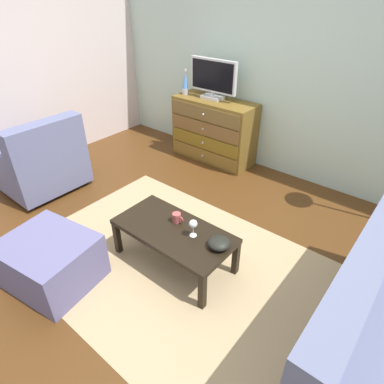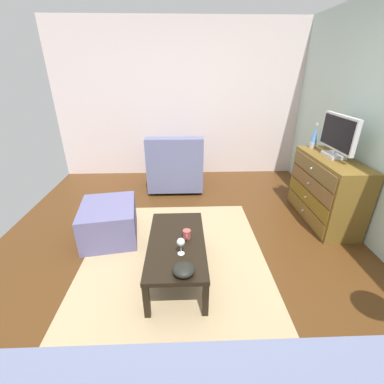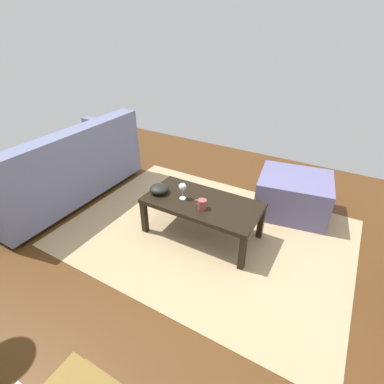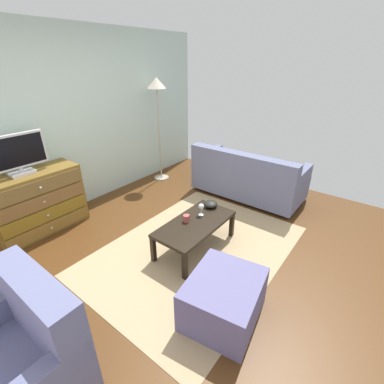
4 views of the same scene
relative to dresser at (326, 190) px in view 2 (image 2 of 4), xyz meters
name	(u,v)px [view 2 (image 2 of 4)]	position (x,y,z in m)	size (l,w,h in m)	color
ground_plane	(193,258)	(0.72, -1.72, -0.45)	(5.62, 4.53, 0.05)	#4E2E13
wall_plain_left	(187,102)	(-1.85, -1.72, 0.86)	(0.12, 4.53, 2.57)	silver
area_rug	(174,270)	(0.92, -1.92, -0.42)	(2.60, 1.90, 0.01)	tan
dresser	(326,190)	(0.00, 0.00, 0.00)	(1.13, 0.49, 0.84)	brown
tv	(338,135)	(-0.06, 0.02, 0.68)	(0.68, 0.18, 0.50)	silver
lava_lamp	(314,137)	(-0.47, -0.04, 0.57)	(0.09, 0.09, 0.33)	#B7B7BC
coffee_table	(177,245)	(0.95, -1.88, -0.09)	(1.04, 0.52, 0.37)	black
wine_glass	(181,243)	(1.13, -1.84, 0.07)	(0.07, 0.07, 0.16)	silver
mug	(187,234)	(0.91, -1.78, -0.01)	(0.11, 0.08, 0.08)	#A64744
bowl_decorative	(184,270)	(1.38, -1.82, -0.01)	(0.18, 0.18, 0.08)	black
armchair	(175,168)	(-1.07, -1.93, -0.07)	(0.80, 0.86, 0.90)	#332319
ottoman	(109,221)	(0.31, -2.68, -0.21)	(0.70, 0.60, 0.41)	slate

